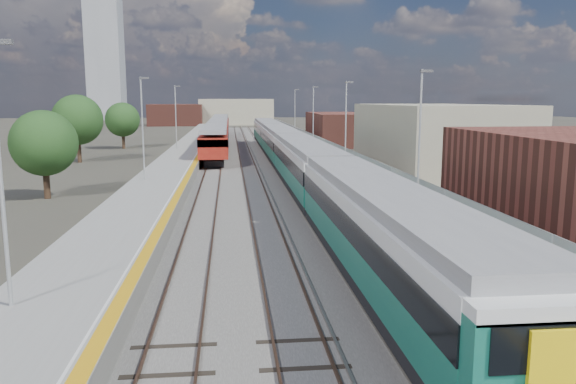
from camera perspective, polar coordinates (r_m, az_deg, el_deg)
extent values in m
plane|color=#47443A|center=(58.69, -2.12, 2.64)|extent=(320.00, 320.00, 0.00)
cube|color=#565451|center=(61.07, -4.38, 2.91)|extent=(10.50, 155.00, 0.06)
cube|color=#4C3323|center=(63.69, -1.72, 3.27)|extent=(0.07, 160.00, 0.14)
cube|color=#4C3323|center=(63.81, -0.42, 3.29)|extent=(0.07, 160.00, 0.14)
cube|color=#4C3323|center=(63.53, -4.87, 3.23)|extent=(0.07, 160.00, 0.14)
cube|color=#4C3323|center=(63.58, -3.57, 3.25)|extent=(0.07, 160.00, 0.14)
cube|color=#4C3323|center=(63.57, -8.03, 3.17)|extent=(0.07, 160.00, 0.14)
cube|color=#4C3323|center=(63.53, -6.73, 3.20)|extent=(0.07, 160.00, 0.14)
cube|color=gray|center=(63.67, -2.01, 3.26)|extent=(0.08, 160.00, 0.10)
cube|color=gray|center=(63.59, -3.27, 3.24)|extent=(0.08, 160.00, 0.10)
cube|color=slate|center=(61.67, 2.61, 3.43)|extent=(4.70, 155.00, 1.00)
cube|color=gray|center=(61.62, 2.61, 3.90)|extent=(4.70, 155.00, 0.03)
cube|color=#CF9312|center=(61.34, 0.67, 3.90)|extent=(0.40, 155.00, 0.01)
cube|color=gray|center=(61.93, 4.63, 4.46)|extent=(0.06, 155.00, 1.20)
cylinder|color=#9EA0A3|center=(31.99, 13.22, 5.33)|extent=(0.12, 0.12, 7.50)
cube|color=#4C4C4F|center=(32.03, 13.90, 11.85)|extent=(0.70, 0.18, 0.14)
cylinder|color=#9EA0A3|center=(51.28, 5.89, 6.97)|extent=(0.12, 0.12, 7.50)
cube|color=#4C4C4F|center=(51.31, 6.24, 11.04)|extent=(0.70, 0.18, 0.14)
cylinder|color=#9EA0A3|center=(70.96, 2.58, 7.67)|extent=(0.12, 0.12, 7.50)
cube|color=#4C4C4F|center=(70.99, 2.80, 10.61)|extent=(0.70, 0.18, 0.14)
cylinder|color=#9EA0A3|center=(90.79, 0.71, 8.05)|extent=(0.12, 0.12, 7.50)
cube|color=#4C4C4F|center=(90.80, 0.87, 10.36)|extent=(0.70, 0.18, 0.14)
cube|color=slate|center=(61.22, -10.77, 3.23)|extent=(4.30, 155.00, 1.00)
cube|color=gray|center=(61.17, -10.79, 3.70)|extent=(4.30, 155.00, 0.03)
cube|color=#CF9312|center=(61.03, -9.01, 3.76)|extent=(0.45, 155.00, 0.01)
cube|color=silver|center=(61.05, -9.34, 3.75)|extent=(0.08, 155.00, 0.01)
cylinder|color=#9EA0A3|center=(17.50, -27.18, 1.36)|extent=(0.12, 0.12, 7.50)
cylinder|color=#9EA0A3|center=(42.69, -14.55, 6.24)|extent=(0.12, 0.12, 7.50)
cube|color=#4C4C4F|center=(42.63, -14.42, 11.15)|extent=(0.70, 0.18, 0.14)
cylinder|color=#9EA0A3|center=(68.49, -11.33, 7.44)|extent=(0.12, 0.12, 7.50)
cube|color=#4C4C4F|center=(68.45, -11.22, 10.50)|extent=(0.70, 0.18, 0.14)
cube|color=#A09880|center=(56.86, 14.59, 5.37)|extent=(11.00, 22.00, 6.40)
cube|color=brown|center=(87.91, 5.18, 6.43)|extent=(8.00, 18.00, 4.80)
cube|color=#A09880|center=(158.21, -5.29, 8.13)|extent=(20.00, 14.00, 7.00)
cube|color=brown|center=(153.87, -11.29, 7.69)|extent=(14.00, 12.00, 5.60)
cube|color=gray|center=(202.81, -18.05, 12.65)|extent=(11.00, 11.00, 40.00)
cube|color=black|center=(20.47, 9.57, -7.76)|extent=(2.80, 20.11, 0.47)
cube|color=#115B4C|center=(20.25, 9.64, -5.53)|extent=(2.91, 20.11, 1.18)
cube|color=black|center=(20.03, 9.71, -2.96)|extent=(2.97, 20.11, 0.80)
cube|color=silver|center=(19.90, 9.76, -1.16)|extent=(2.91, 20.11, 0.49)
cube|color=gray|center=(19.83, 9.79, 0.07)|extent=(2.58, 20.11, 0.41)
cube|color=black|center=(40.25, 1.78, 0.83)|extent=(2.80, 20.11, 0.47)
cube|color=#115B4C|center=(40.13, 1.79, 2.00)|extent=(2.91, 20.11, 1.18)
cube|color=black|center=(40.03, 1.80, 3.31)|extent=(2.97, 20.11, 0.80)
cube|color=silver|center=(39.96, 1.80, 4.22)|extent=(2.91, 20.11, 0.49)
cube|color=gray|center=(39.93, 1.80, 4.84)|extent=(2.58, 20.11, 0.41)
cube|color=black|center=(60.58, -0.82, 3.72)|extent=(2.80, 20.11, 0.47)
cube|color=#115B4C|center=(60.51, -0.82, 4.50)|extent=(2.91, 20.11, 1.18)
cube|color=black|center=(60.43, -0.83, 5.37)|extent=(2.97, 20.11, 0.80)
cube|color=silver|center=(60.39, -0.83, 5.98)|extent=(2.91, 20.11, 0.49)
cube|color=gray|center=(60.37, -0.83, 6.39)|extent=(2.58, 20.11, 0.41)
cube|color=black|center=(81.06, -2.12, 5.15)|extent=(2.80, 20.11, 0.47)
cube|color=#115B4C|center=(81.00, -2.12, 5.73)|extent=(2.91, 20.11, 1.18)
cube|color=black|center=(80.94, -2.13, 6.39)|extent=(2.97, 20.11, 0.80)
cube|color=silver|center=(80.91, -2.13, 6.84)|extent=(2.91, 20.11, 0.49)
cube|color=gray|center=(80.90, -2.13, 7.15)|extent=(2.58, 20.11, 0.41)
cube|color=#115B4C|center=(11.09, 24.64, -16.48)|extent=(2.89, 0.62, 2.17)
cube|color=black|center=(10.60, 25.77, -14.14)|extent=(2.37, 0.06, 0.82)
cube|color=black|center=(64.91, -7.36, 3.66)|extent=(2.00, 16.98, 0.69)
cube|color=maroon|center=(64.76, -7.39, 5.12)|extent=(2.94, 19.97, 2.10)
cube|color=black|center=(64.73, -7.40, 5.58)|extent=(3.01, 19.97, 0.74)
cube|color=gray|center=(64.67, -7.42, 6.51)|extent=(2.63, 19.97, 0.42)
cube|color=black|center=(85.30, -7.03, 5.02)|extent=(2.00, 16.98, 0.69)
cube|color=maroon|center=(85.19, -7.05, 6.14)|extent=(2.94, 19.97, 2.10)
cube|color=black|center=(85.16, -7.06, 6.49)|extent=(3.01, 19.97, 0.74)
cube|color=gray|center=(85.12, -7.08, 7.19)|extent=(2.63, 19.97, 0.42)
cube|color=black|center=(105.72, -6.83, 5.86)|extent=(2.00, 16.98, 0.69)
cube|color=maroon|center=(105.63, -6.85, 6.76)|extent=(2.94, 19.97, 2.10)
cube|color=black|center=(105.61, -6.85, 7.04)|extent=(3.01, 19.97, 0.74)
cube|color=gray|center=(105.58, -6.86, 7.61)|extent=(2.63, 19.97, 0.42)
cylinder|color=#382619|center=(42.81, -23.31, 0.81)|extent=(0.44, 0.44, 2.16)
sphere|color=#23451A|center=(42.52, -23.56, 4.57)|extent=(4.56, 4.56, 4.56)
cylinder|color=#382619|center=(66.14, -20.44, 3.95)|extent=(0.44, 0.44, 2.59)
sphere|color=#23451A|center=(65.94, -20.61, 6.88)|extent=(5.48, 5.48, 5.48)
cylinder|color=#382619|center=(82.82, -16.37, 5.03)|extent=(0.44, 0.44, 2.27)
sphere|color=#23451A|center=(82.67, -16.46, 7.07)|extent=(4.78, 4.78, 4.78)
cylinder|color=#382619|center=(74.50, 13.00, 4.59)|extent=(0.44, 0.44, 1.94)
sphere|color=#23451A|center=(74.34, 13.08, 6.54)|extent=(4.09, 4.09, 4.09)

